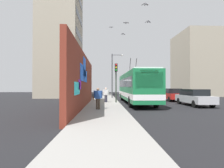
# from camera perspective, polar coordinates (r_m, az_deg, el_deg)

# --- Properties ---
(ground_plane) EXTENTS (80.00, 80.00, 0.00)m
(ground_plane) POSITION_cam_1_polar(r_m,az_deg,el_deg) (18.75, 2.36, -6.42)
(ground_plane) COLOR black
(sidewalk_slab) EXTENTS (48.00, 3.20, 0.15)m
(sidewalk_slab) POSITION_cam_1_polar(r_m,az_deg,el_deg) (18.68, -2.56, -6.21)
(sidewalk_slab) COLOR gray
(sidewalk_slab) RESTS_ON ground_plane
(graffiti_wall) EXTENTS (14.71, 0.32, 4.53)m
(graffiti_wall) POSITION_cam_1_polar(r_m,az_deg,el_deg) (15.05, -9.26, 0.86)
(graffiti_wall) COLOR maroon
(graffiti_wall) RESTS_ON ground_plane
(building_far_left) EXTENTS (8.98, 6.37, 20.05)m
(building_far_left) POSITION_cam_1_polar(r_m,az_deg,el_deg) (33.12, -16.15, 13.54)
(building_far_left) COLOR #9E937F
(building_far_left) RESTS_ON ground_plane
(building_far_right) EXTENTS (9.23, 7.21, 12.57)m
(building_far_right) POSITION_cam_1_polar(r_m,az_deg,el_deg) (39.53, 25.72, 5.73)
(building_far_right) COLOR #9E937F
(building_far_right) RESTS_ON ground_plane
(city_bus) EXTENTS (11.89, 2.51, 5.11)m
(city_bus) POSITION_cam_1_polar(r_m,az_deg,el_deg) (19.22, 7.63, -0.76)
(city_bus) COLOR #19723F
(city_bus) RESTS_ON ground_plane
(parked_car_silver) EXTENTS (4.71, 1.80, 1.58)m
(parked_car_silver) POSITION_cam_1_polar(r_m,az_deg,el_deg) (18.55, 25.11, -3.82)
(parked_car_silver) COLOR #B7B7BC
(parked_car_silver) RESTS_ON ground_plane
(parked_car_red) EXTENTS (4.11, 1.83, 1.58)m
(parked_car_red) POSITION_cam_1_polar(r_m,az_deg,el_deg) (23.58, 18.88, -3.20)
(parked_car_red) COLOR #B21E19
(parked_car_red) RESTS_ON ground_plane
(pedestrian_near_wall) EXTENTS (0.22, 0.72, 1.57)m
(pedestrian_near_wall) POSITION_cam_1_polar(r_m,az_deg,el_deg) (13.02, -4.63, -4.20)
(pedestrian_near_wall) COLOR #3F3326
(pedestrian_near_wall) RESTS_ON sidewalk_slab
(pedestrian_midblock) EXTENTS (0.22, 0.64, 1.56)m
(pedestrian_midblock) POSITION_cam_1_polar(r_m,az_deg,el_deg) (18.82, -2.00, -3.19)
(pedestrian_midblock) COLOR #1E1E2D
(pedestrian_midblock) RESTS_ON sidewalk_slab
(traffic_light) EXTENTS (0.49, 0.28, 4.11)m
(traffic_light) POSITION_cam_1_polar(r_m,az_deg,el_deg) (18.46, 1.33, 2.56)
(traffic_light) COLOR #2D382D
(traffic_light) RESTS_ON sidewalk_slab
(street_lamp) EXTENTS (0.44, 1.71, 6.50)m
(street_lamp) POSITION_cam_1_polar(r_m,az_deg,el_deg) (25.93, 0.44, 3.73)
(street_lamp) COLOR #4C4C51
(street_lamp) RESTS_ON sidewalk_slab
(flying_pigeons) EXTENTS (9.65, 3.57, 2.10)m
(flying_pigeons) POSITION_cam_1_polar(r_m,az_deg,el_deg) (19.70, 5.26, 18.91)
(flying_pigeons) COLOR slate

